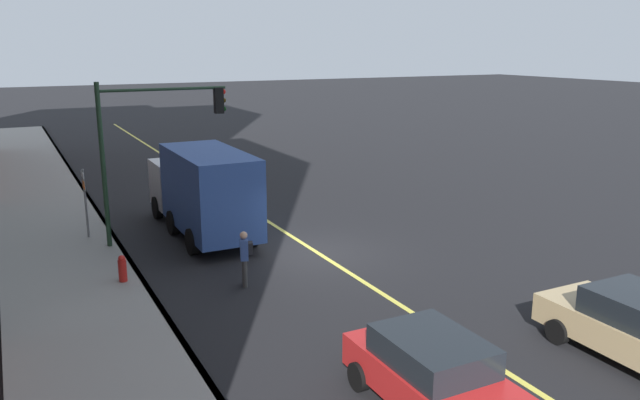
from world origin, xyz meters
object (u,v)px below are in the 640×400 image
Objects in this scene: street_sign_post at (85,199)px; pedestrian_with_backpack at (245,255)px; car_red at (433,373)px; traffic_light_mast at (153,133)px; truck_blue at (203,189)px; fire_hydrant at (123,271)px.

pedestrian_with_backpack is at bearing -152.42° from street_sign_post.
car_red is 13.48m from traffic_light_mast.
pedestrian_with_backpack is (-5.57, 0.48, -0.74)m from truck_blue.
street_sign_post is (6.66, 3.48, 0.59)m from pedestrian_with_backpack.
street_sign_post is (1.42, 2.19, -2.37)m from traffic_light_mast.
street_sign_post is at bearing 27.58° from pedestrian_with_backpack.
traffic_light_mast reaches higher than street_sign_post.
pedestrian_with_backpack is (7.70, 0.89, 0.17)m from car_red.
truck_blue is at bearing -42.65° from fire_hydrant.
traffic_light_mast is at bearing 13.82° from pedestrian_with_backpack.
traffic_light_mast reaches higher than truck_blue.
truck_blue is 1.31× the size of traffic_light_mast.
traffic_light_mast is (12.93, 2.17, 3.12)m from car_red.
car_red is 2.38× the size of pedestrian_with_backpack.
traffic_light_mast reaches higher than fire_hydrant.
truck_blue reaches higher than car_red.
fire_hydrant is at bearing 63.13° from pedestrian_with_backpack.
street_sign_post is at bearing 74.66° from truck_blue.
pedestrian_with_backpack reaches higher than fire_hydrant.
car_red is at bearing -170.45° from traffic_light_mast.
pedestrian_with_backpack is 0.29× the size of traffic_light_mast.
traffic_light_mast is at bearing 100.78° from truck_blue.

